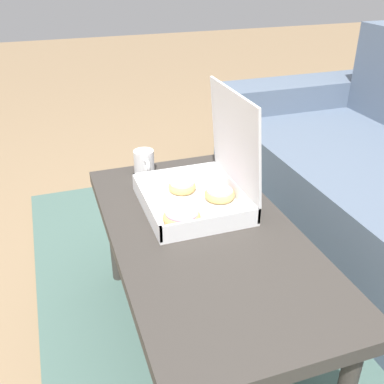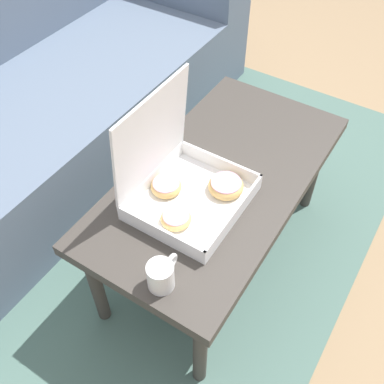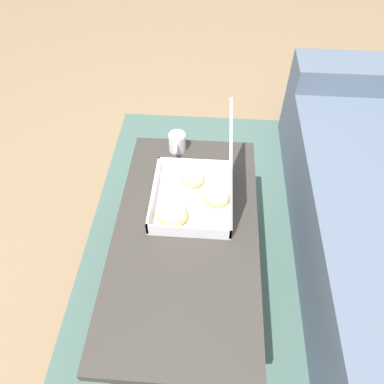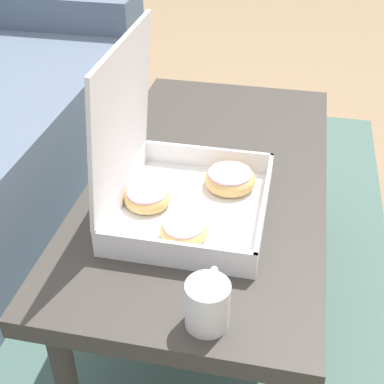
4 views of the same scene
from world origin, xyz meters
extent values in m
plane|color=#937756|center=(0.00, 0.00, 0.00)|extent=(12.00, 12.00, 0.00)
cube|color=#4C6B60|center=(0.00, 0.30, 0.01)|extent=(2.48, 1.92, 0.01)
cube|color=slate|center=(-1.06, 0.78, 0.27)|extent=(0.24, 0.86, 0.55)
cube|color=#3D3833|center=(0.00, -0.15, 0.44)|extent=(0.99, 0.52, 0.04)
cylinder|color=#3D3833|center=(-0.44, -0.34, 0.21)|extent=(0.04, 0.04, 0.42)
cylinder|color=#3D3833|center=(-0.44, 0.05, 0.21)|extent=(0.04, 0.04, 0.42)
cube|color=white|center=(-0.15, -0.13, 0.46)|extent=(0.34, 0.30, 0.01)
cube|color=white|center=(-0.15, -0.28, 0.49)|extent=(0.34, 0.01, 0.05)
cube|color=white|center=(-0.15, 0.01, 0.49)|extent=(0.34, 0.01, 0.05)
cube|color=white|center=(-0.31, -0.13, 0.49)|extent=(0.01, 0.30, 0.05)
cube|color=white|center=(0.02, -0.13, 0.49)|extent=(0.01, 0.30, 0.05)
cube|color=white|center=(-0.15, 0.00, 0.66)|extent=(0.34, 0.03, 0.30)
torus|color=#E0B266|center=(-0.05, -0.20, 0.48)|extent=(0.11, 0.11, 0.04)
cylinder|color=pink|center=(-0.05, -0.20, 0.49)|extent=(0.09, 0.09, 0.02)
torus|color=#E0B266|center=(-0.15, -0.04, 0.48)|extent=(0.10, 0.10, 0.03)
cylinder|color=pink|center=(-0.15, -0.04, 0.49)|extent=(0.08, 0.08, 0.01)
torus|color=#E0B266|center=(-0.24, -0.14, 0.48)|extent=(0.09, 0.09, 0.03)
cylinder|color=pink|center=(-0.24, -0.14, 0.49)|extent=(0.08, 0.08, 0.01)
cylinder|color=white|center=(-0.43, -0.22, 0.50)|extent=(0.07, 0.07, 0.08)
torus|color=white|center=(-0.38, -0.22, 0.50)|extent=(0.05, 0.01, 0.05)
camera|label=1|loc=(0.99, -0.52, 1.16)|focal=42.00mm
camera|label=2|loc=(-0.90, -0.61, 1.50)|focal=42.00mm
camera|label=3|loc=(0.76, -0.07, 1.56)|focal=35.00mm
camera|label=4|loc=(-1.00, -0.31, 1.12)|focal=50.00mm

